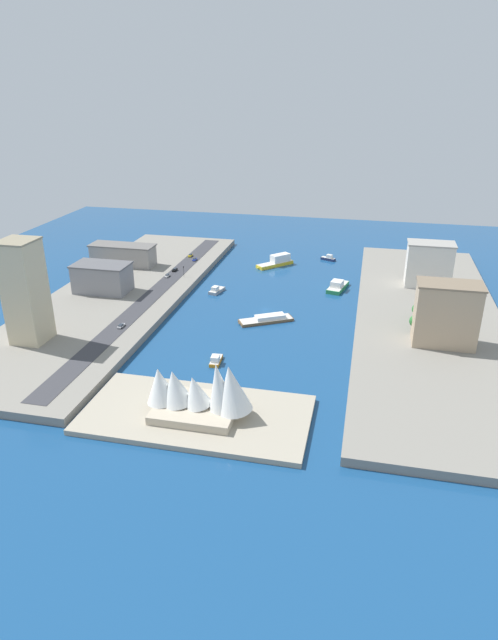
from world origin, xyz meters
name	(u,v)px	position (x,y,z in m)	size (l,w,h in m)	color
ground_plane	(266,310)	(0.00, 0.00, 0.00)	(440.00, 440.00, 0.00)	navy
quay_west	(429,320)	(-81.88, 0.00, 1.74)	(70.00, 240.00, 3.47)	gray
quay_east	(120,294)	(81.88, 0.00, 1.74)	(70.00, 240.00, 3.47)	gray
peninsula_point	(196,415)	(4.76, 103.63, 1.00)	(80.24, 40.65, 2.00)	#A89E89
road_strip	(154,294)	(62.31, 0.00, 3.55)	(10.31, 228.00, 0.15)	#38383D
yacht_sleek_gray	(217,290)	(32.13, -19.36, 1.34)	(7.35, 13.17, 4.02)	#999EA3
ferry_yellow_fast	(277,261)	(7.25, -76.43, 2.78)	(22.41, 23.51, 7.08)	yellow
barge_flat_brown	(267,319)	(-3.67, 14.95, 1.28)	(27.13, 20.07, 3.31)	brown
water_taxi_orange	(216,360)	(9.27, 62.63, 1.37)	(4.74, 11.49, 3.81)	orange
patrol_launch_navy	(328,258)	(-24.20, -95.04, 1.42)	(11.06, 6.94, 3.99)	#1E284C
ferry_green_doubledeck	(338,286)	(-34.46, -39.45, 1.96)	(12.02, 22.91, 5.65)	#2D8C4C
apartment_midrise_tan	(446,314)	(-84.88, 29.85, 17.57)	(27.24, 15.28, 28.12)	tan
hotel_broad_white	(429,264)	(-83.73, -47.24, 15.99)	(25.61, 15.18, 24.97)	silver
carpark_squat_concrete	(123,255)	(100.62, -45.94, 10.03)	(40.92, 14.58, 13.06)	gray
warehouse_low_gray	(102,278)	(90.94, 1.44, 11.36)	(30.33, 17.91, 15.71)	gray
office_block_beige	(25,292)	(93.05, 65.75, 26.41)	(14.71, 15.73, 45.81)	#C6B793
hatchback_blue	(195,259)	(59.40, -63.73, 4.42)	(1.92, 4.71, 1.64)	black
taxi_yellow_cab	(190,255)	(64.85, -71.52, 4.43)	(1.87, 5.02, 1.65)	black
van_white	(167,275)	(65.12, -29.06, 4.41)	(1.96, 5.17, 1.62)	black
suv_black	(175,270)	(64.66, -40.51, 4.45)	(2.04, 5.19, 1.69)	black
sedan_silver	(121,326)	(60.53, 44.72, 4.34)	(2.09, 5.17, 1.44)	black
traffic_light_waterfront	(184,270)	(55.69, -31.56, 7.81)	(0.36, 0.36, 6.50)	black
opera_landmark	(200,392)	(3.13, 103.63, 10.61)	(39.30, 22.78, 20.74)	#BCAD93
park_tree_cluster	(421,315)	(-76.27, 14.06, 9.61)	(11.90, 22.78, 9.29)	brown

